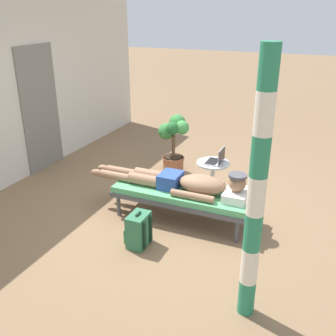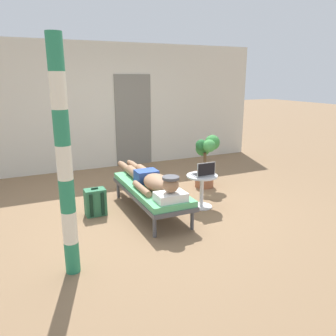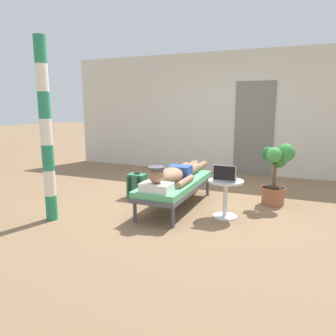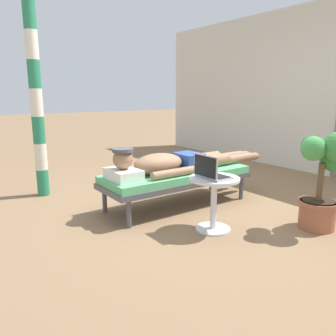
% 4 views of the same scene
% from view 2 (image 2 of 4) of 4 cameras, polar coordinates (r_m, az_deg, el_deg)
% --- Properties ---
extents(ground_plane, '(40.00, 40.00, 0.00)m').
position_cam_2_polar(ground_plane, '(5.35, -1.99, -6.50)').
color(ground_plane, '#846647').
extents(house_wall_back, '(7.60, 0.20, 2.70)m').
position_cam_2_polar(house_wall_back, '(7.57, -11.53, 10.20)').
color(house_wall_back, beige).
rests_on(house_wall_back, ground).
extents(house_door_panel, '(0.84, 0.03, 2.04)m').
position_cam_2_polar(house_door_panel, '(7.70, -5.91, 8.03)').
color(house_door_panel, slate).
rests_on(house_door_panel, ground).
extents(lounge_chair, '(0.64, 1.80, 0.42)m').
position_cam_2_polar(lounge_chair, '(5.02, -2.97, -3.77)').
color(lounge_chair, '#4C4C51').
rests_on(lounge_chair, ground).
extents(person_reclining, '(0.53, 2.17, 0.33)m').
position_cam_2_polar(person_reclining, '(4.94, -2.86, -1.98)').
color(person_reclining, white).
rests_on(person_reclining, lounge_chair).
extents(side_table, '(0.48, 0.48, 0.52)m').
position_cam_2_polar(side_table, '(5.21, 5.79, -2.98)').
color(side_table, silver).
rests_on(side_table, ground).
extents(laptop, '(0.31, 0.24, 0.23)m').
position_cam_2_polar(laptop, '(5.11, 6.15, -0.73)').
color(laptop, '#A5A8AD').
rests_on(laptop, side_table).
extents(backpack, '(0.30, 0.26, 0.42)m').
position_cam_2_polar(backpack, '(5.07, -12.29, -5.73)').
color(backpack, '#33724C').
rests_on(backpack, ground).
extents(potted_plant, '(0.48, 0.54, 0.97)m').
position_cam_2_polar(potted_plant, '(6.17, 6.49, 1.63)').
color(potted_plant, '#9E5B3D').
rests_on(potted_plant, ground).
extents(porch_post, '(0.15, 0.15, 2.37)m').
position_cam_2_polar(porch_post, '(3.37, -17.27, 0.89)').
color(porch_post, '#267F59').
rests_on(porch_post, ground).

